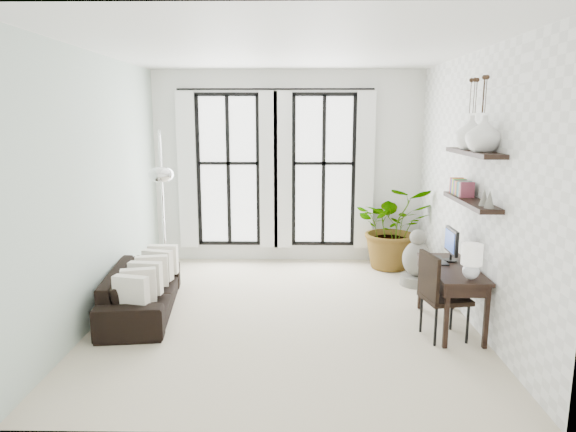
{
  "coord_description": "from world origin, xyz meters",
  "views": [
    {
      "loc": [
        0.15,
        -6.12,
        2.44
      ],
      "look_at": [
        0.04,
        0.3,
        1.2
      ],
      "focal_mm": 32.0,
      "sensor_mm": 36.0,
      "label": 1
    }
  ],
  "objects_px": {
    "buddha": "(417,262)",
    "desk": "(453,272)",
    "sofa": "(142,291)",
    "arc_lamp": "(161,167)",
    "plant": "(393,227)",
    "desk_chair": "(438,290)"
  },
  "relations": [
    {
      "from": "desk_chair",
      "to": "buddha",
      "type": "bearing_deg",
      "value": 73.21
    },
    {
      "from": "arc_lamp",
      "to": "buddha",
      "type": "distance_m",
      "value": 3.89
    },
    {
      "from": "plant",
      "to": "desk_chair",
      "type": "xyz_separation_m",
      "value": [
        -0.01,
        -2.74,
        -0.12
      ]
    },
    {
      "from": "desk_chair",
      "to": "sofa",
      "type": "bearing_deg",
      "value": 157.97
    },
    {
      "from": "arc_lamp",
      "to": "plant",
      "type": "bearing_deg",
      "value": 19.63
    },
    {
      "from": "plant",
      "to": "desk",
      "type": "distance_m",
      "value": 2.49
    },
    {
      "from": "buddha",
      "to": "desk",
      "type": "bearing_deg",
      "value": -88.77
    },
    {
      "from": "sofa",
      "to": "buddha",
      "type": "xyz_separation_m",
      "value": [
        3.71,
        1.15,
        0.07
      ]
    },
    {
      "from": "arc_lamp",
      "to": "buddha",
      "type": "height_order",
      "value": "arc_lamp"
    },
    {
      "from": "desk",
      "to": "desk_chair",
      "type": "bearing_deg",
      "value": -132.75
    },
    {
      "from": "plant",
      "to": "buddha",
      "type": "xyz_separation_m",
      "value": [
        0.19,
        -0.87,
        -0.33
      ]
    },
    {
      "from": "sofa",
      "to": "arc_lamp",
      "type": "height_order",
      "value": "arc_lamp"
    },
    {
      "from": "desk_chair",
      "to": "arc_lamp",
      "type": "height_order",
      "value": "arc_lamp"
    },
    {
      "from": "buddha",
      "to": "plant",
      "type": "bearing_deg",
      "value": 102.24
    },
    {
      "from": "sofa",
      "to": "desk",
      "type": "height_order",
      "value": "desk"
    },
    {
      "from": "arc_lamp",
      "to": "buddha",
      "type": "relative_size",
      "value": 2.72
    },
    {
      "from": "sofa",
      "to": "arc_lamp",
      "type": "relative_size",
      "value": 0.86
    },
    {
      "from": "desk",
      "to": "arc_lamp",
      "type": "relative_size",
      "value": 0.55
    },
    {
      "from": "desk",
      "to": "buddha",
      "type": "distance_m",
      "value": 1.64
    },
    {
      "from": "plant",
      "to": "buddha",
      "type": "bearing_deg",
      "value": -77.76
    },
    {
      "from": "desk",
      "to": "arc_lamp",
      "type": "xyz_separation_m",
      "value": [
        -3.65,
        1.26,
        1.07
      ]
    },
    {
      "from": "sofa",
      "to": "buddha",
      "type": "height_order",
      "value": "buddha"
    }
  ]
}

